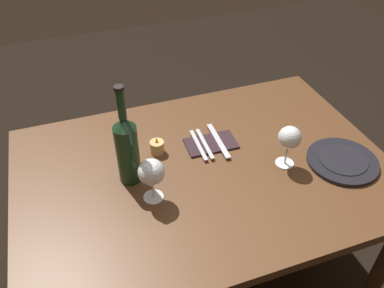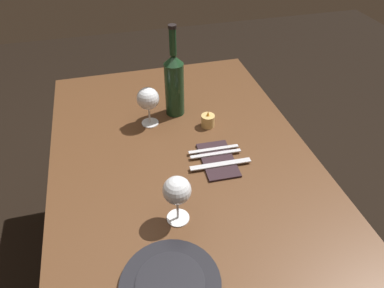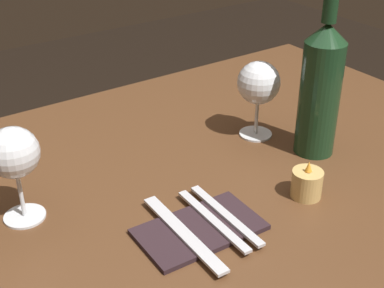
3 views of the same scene
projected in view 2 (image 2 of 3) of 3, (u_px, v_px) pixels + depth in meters
name	position (u px, v px, depth m)	size (l,w,h in m)	color
ground_plane	(184.00, 268.00, 1.71)	(6.00, 6.00, 0.00)	black
dining_table	(182.00, 172.00, 1.29)	(1.30, 0.90, 0.74)	#56351E
wine_glass_left	(177.00, 191.00, 0.94)	(0.08, 0.08, 0.16)	white
wine_glass_right	(148.00, 99.00, 1.31)	(0.08, 0.08, 0.16)	white
wine_bottle	(174.00, 83.00, 1.35)	(0.08, 0.08, 0.36)	#19381E
votive_candle	(208.00, 121.00, 1.35)	(0.05, 0.05, 0.07)	#DBB266
dinner_plate	(170.00, 284.00, 0.85)	(0.25, 0.25, 0.02)	black
folded_napkin	(218.00, 160.00, 1.21)	(0.19, 0.12, 0.01)	#2D1E23
fork_inner	(216.00, 154.00, 1.22)	(0.02, 0.18, 0.00)	silver
fork_outer	(214.00, 149.00, 1.24)	(0.02, 0.18, 0.00)	silver
table_knife	(221.00, 164.00, 1.18)	(0.03, 0.21, 0.00)	silver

